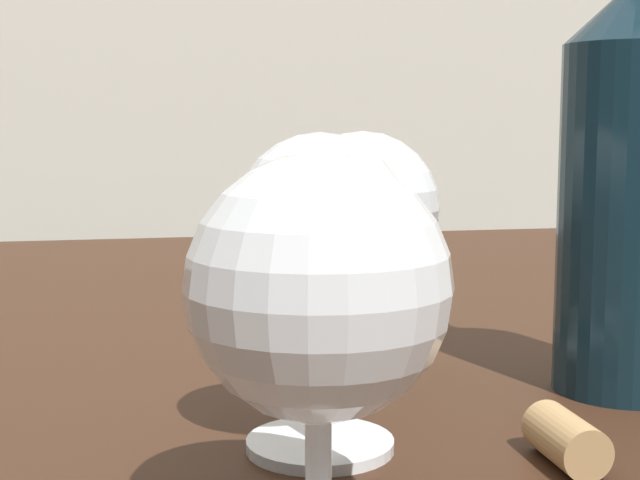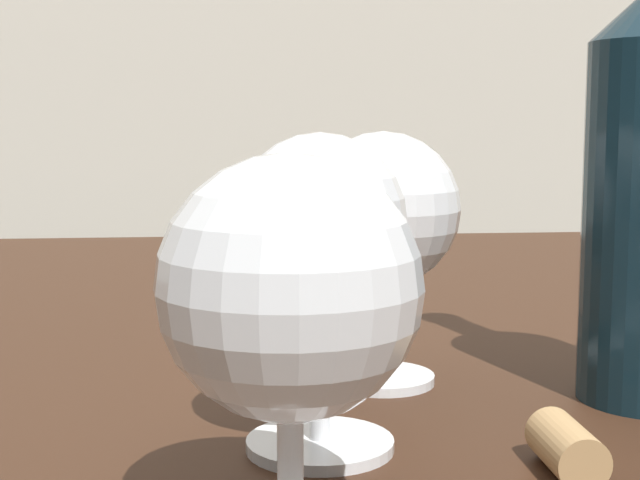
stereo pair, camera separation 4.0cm
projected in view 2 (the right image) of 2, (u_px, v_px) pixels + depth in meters
name	position (u px, v px, depth m)	size (l,w,h in m)	color
dining_table	(225.00, 421.00, 0.69)	(1.52, 0.97, 0.72)	#382114
wine_glass_rose	(290.00, 294.00, 0.31)	(0.09, 0.09, 0.13)	white
wine_glass_pinot	(320.00, 232.00, 0.40)	(0.07, 0.07, 0.14)	white
wine_glass_white	(383.00, 215.00, 0.51)	(0.08, 0.08, 0.14)	white
cork	(567.00, 448.00, 0.39)	(0.02, 0.02, 0.04)	tan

